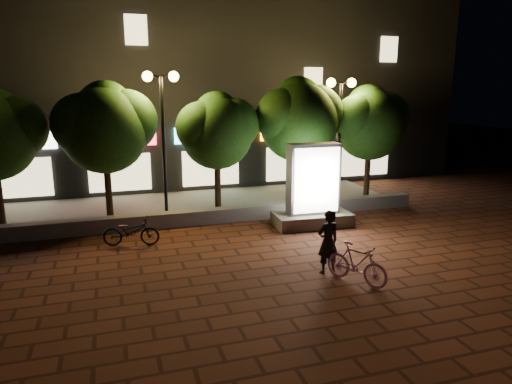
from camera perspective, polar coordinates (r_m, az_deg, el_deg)
name	(u,v)px	position (r m, az deg, el deg)	size (l,w,h in m)	color
ground	(245,262)	(12.94, -1.37, -8.64)	(80.00, 80.00, 0.00)	#5A2B1C
retaining_wall	(213,216)	(16.54, -5.28, -2.93)	(16.00, 0.45, 0.50)	slate
sidewalk	(200,205)	(18.96, -6.91, -1.56)	(16.00, 5.00, 0.08)	slate
building_block	(173,81)	(24.77, -10.17, 13.31)	(28.00, 8.12, 11.30)	black
tree_left	(105,125)	(17.07, -18.08, 7.90)	(3.60, 3.00, 4.89)	#302112
tree_mid	(218,128)	(17.53, -4.76, 7.86)	(3.24, 2.70, 4.50)	#302112
tree_right	(299,117)	(18.52, 5.37, 9.20)	(3.72, 3.10, 5.07)	#302112
tree_far_right	(370,120)	(20.00, 13.92, 8.59)	(3.48, 2.90, 4.76)	#302112
street_lamp_left	(162,107)	(16.87, -11.51, 10.21)	(1.26, 0.36, 5.18)	black
street_lamp_right	(340,108)	(18.97, 10.35, 10.13)	(1.26, 0.36, 4.98)	black
ad_kiosk	(313,193)	(16.05, 7.00, -0.11)	(2.70, 1.42, 2.87)	slate
scooter_pink	(357,263)	(11.75, 12.30, -8.61)	(0.47, 1.68, 1.01)	#D180BA
rider	(328,242)	(12.10, 8.87, -6.10)	(0.62, 0.40, 1.69)	black
scooter_parked	(131,232)	(14.59, -15.15, -4.72)	(0.59, 1.69, 0.89)	black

